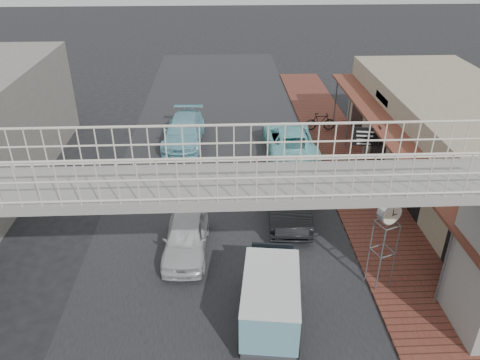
{
  "coord_description": "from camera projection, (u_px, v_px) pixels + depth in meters",
  "views": [
    {
      "loc": [
        0.1,
        -14.04,
        10.8
      ],
      "look_at": [
        0.84,
        2.3,
        1.8
      ],
      "focal_mm": 35.0,
      "sensor_mm": 36.0,
      "label": 1
    }
  ],
  "objects": [
    {
      "name": "angkot_van",
      "position": [
        271.0,
        293.0,
        13.89
      ],
      "size": [
        2.12,
        3.88,
        1.82
      ],
      "rotation": [
        0.0,
        0.0,
        -0.13
      ],
      "color": "black",
      "rests_on": "ground"
    },
    {
      "name": "shophouse_row",
      "position": [
        469.0,
        152.0,
        20.46
      ],
      "size": [
        7.2,
        18.0,
        4.0
      ],
      "color": "gray",
      "rests_on": "ground"
    },
    {
      "name": "sidewalk",
      "position": [
        369.0,
        205.0,
        20.35
      ],
      "size": [
        3.0,
        40.0,
        0.1
      ],
      "primitive_type": "cube",
      "color": "brown",
      "rests_on": "ground"
    },
    {
      "name": "white_hatchback",
      "position": [
        186.0,
        237.0,
        17.23
      ],
      "size": [
        1.73,
        3.93,
        1.32
      ],
      "primitive_type": "imported",
      "rotation": [
        0.0,
        0.0,
        -0.05
      ],
      "color": "silver",
      "rests_on": "ground"
    },
    {
      "name": "arrow_sign",
      "position": [
        382.0,
        138.0,
        20.64
      ],
      "size": [
        1.75,
        1.14,
        2.94
      ],
      "rotation": [
        0.0,
        0.0,
        -0.16
      ],
      "color": "#59595B",
      "rests_on": "sidewalk"
    },
    {
      "name": "angkot_far",
      "position": [
        184.0,
        131.0,
        25.83
      ],
      "size": [
        2.35,
        5.11,
        1.45
      ],
      "primitive_type": "imported",
      "rotation": [
        0.0,
        0.0,
        -0.07
      ],
      "color": "#74B9CA",
      "rests_on": "ground"
    },
    {
      "name": "footbridge",
      "position": [
        219.0,
        249.0,
        12.46
      ],
      "size": [
        16.4,
        2.4,
        6.34
      ],
      "color": "gray",
      "rests_on": "ground"
    },
    {
      "name": "ground",
      "position": [
        220.0,
        252.0,
        17.49
      ],
      "size": [
        120.0,
        120.0,
        0.0
      ],
      "primitive_type": "plane",
      "color": "black",
      "rests_on": "ground"
    },
    {
      "name": "dark_sedan",
      "position": [
        288.0,
        199.0,
        19.37
      ],
      "size": [
        1.94,
        4.78,
        1.54
      ],
      "primitive_type": "imported",
      "rotation": [
        0.0,
        0.0,
        -0.07
      ],
      "color": "black",
      "rests_on": "ground"
    },
    {
      "name": "motorcycle_near",
      "position": [
        338.0,
        170.0,
        22.11
      ],
      "size": [
        1.79,
        1.08,
        0.89
      ],
      "primitive_type": "imported",
      "rotation": [
        0.0,
        0.0,
        1.26
      ],
      "color": "black",
      "rests_on": "sidewalk"
    },
    {
      "name": "road_strip",
      "position": [
        220.0,
        252.0,
        17.49
      ],
      "size": [
        10.0,
        60.0,
        0.01
      ],
      "primitive_type": "cube",
      "color": "black",
      "rests_on": "ground"
    },
    {
      "name": "motorcycle_far",
      "position": [
        320.0,
        122.0,
        27.3
      ],
      "size": [
        1.77,
        0.52,
        1.06
      ],
      "primitive_type": "imported",
      "rotation": [
        0.0,
        0.0,
        1.56
      ],
      "color": "black",
      "rests_on": "sidewalk"
    },
    {
      "name": "street_clock",
      "position": [
        389.0,
        217.0,
        14.6
      ],
      "size": [
        0.83,
        0.78,
        3.2
      ],
      "rotation": [
        0.0,
        0.0,
        0.36
      ],
      "color": "#59595B",
      "rests_on": "sidewalk"
    },
    {
      "name": "angkot_curb",
      "position": [
        290.0,
        140.0,
        24.67
      ],
      "size": [
        2.55,
        5.45,
        1.51
      ],
      "primitive_type": "imported",
      "rotation": [
        0.0,
        0.0,
        3.15
      ],
      "color": "#7BD3D6",
      "rests_on": "ground"
    }
  ]
}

